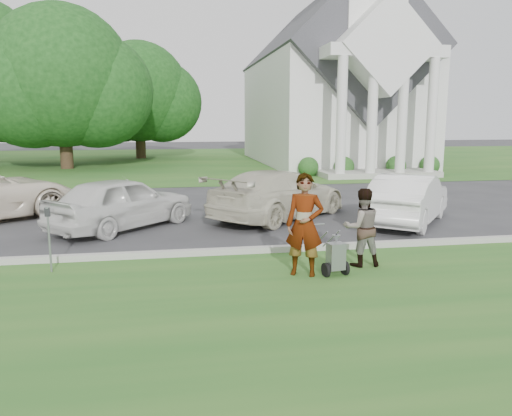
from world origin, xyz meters
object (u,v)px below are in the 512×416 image
object	(u,v)px
parking_meter_near	(49,232)
car_b	(122,202)
tree_left	(62,83)
church	(330,75)
tree_back	(139,96)
person_left	(305,226)
striping_cart	(335,257)
car_c	(279,194)
car_d	(408,199)
person_right	(362,228)

from	to	relation	value
parking_meter_near	car_b	world-z (taller)	car_b
car_b	tree_left	bearing A→B (deg)	-30.99
church	tree_left	xyz separation A→B (m)	(-17.01, -1.13, -0.83)
tree_back	person_left	bearing A→B (deg)	-81.46
striping_cart	car_c	xyz separation A→B (m)	(0.18, 5.79, 0.36)
person_left	car_c	xyz separation A→B (m)	(0.76, 5.65, -0.24)
person_left	car_b	size ratio (longest dim) A/B	0.46
tree_back	car_b	xyz separation A→B (m)	(0.90, -26.26, -4.00)
parking_meter_near	car_d	bearing A→B (deg)	19.79
parking_meter_near	car_d	xyz separation A→B (m)	(9.03, 3.25, -0.10)
striping_cart	person_right	world-z (taller)	person_right
church	car_b	world-z (taller)	church
church	car_b	xyz separation A→B (m)	(-12.11, -19.39, -5.22)
car_c	car_d	world-z (taller)	car_c
person_right	car_c	world-z (taller)	person_right
parking_meter_near	car_b	xyz separation A→B (m)	(1.02, 3.90, -0.09)
church	person_left	size ratio (longest dim) A/B	12.38
tree_left	person_right	distance (m)	25.22
person_left	car_c	world-z (taller)	person_left
church	person_left	distance (m)	26.15
car_b	car_d	world-z (taller)	car_b
striping_cart	person_left	world-z (taller)	person_left
church	car_c	bearing A→B (deg)	-112.12
person_left	person_right	size ratio (longest dim) A/B	1.23
church	striping_cart	xyz separation A→B (m)	(-7.75, -24.42, -5.57)
striping_cart	person_right	distance (m)	0.99
car_d	person_left	bearing A→B (deg)	84.08
car_b	church	bearing A→B (deg)	-78.01
car_c	striping_cart	bearing A→B (deg)	137.30
striping_cart	tree_left	bearing A→B (deg)	101.97
striping_cart	car_b	xyz separation A→B (m)	(-4.36, 5.04, 0.35)
car_c	car_d	xyz separation A→B (m)	(3.47, -1.40, -0.02)
church	tree_back	distance (m)	14.77
person_left	person_right	bearing A→B (deg)	40.52
tree_left	car_d	bearing A→B (deg)	-55.68
person_right	car_d	xyz separation A→B (m)	(2.93, 3.85, -0.08)
church	car_d	world-z (taller)	church
striping_cart	car_d	size ratio (longest dim) A/B	0.23
tree_left	car_d	world-z (taller)	tree_left
person_right	parking_meter_near	world-z (taller)	person_right
car_c	person_left	bearing A→B (deg)	131.44
tree_left	church	bearing A→B (deg)	3.79
tree_left	car_b	world-z (taller)	tree_left
tree_left	parking_meter_near	size ratio (longest dim) A/B	8.19
tree_left	person_left	world-z (taller)	tree_left
tree_back	striping_cart	size ratio (longest dim) A/B	9.82
person_left	car_d	bearing A→B (deg)	68.56
tree_left	striping_cart	world-z (taller)	tree_left
tree_left	person_right	world-z (taller)	tree_left
tree_left	parking_meter_near	world-z (taller)	tree_left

